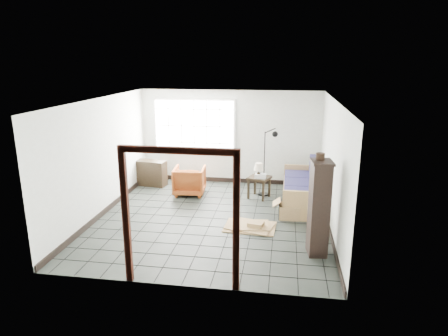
% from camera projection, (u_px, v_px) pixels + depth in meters
% --- Properties ---
extents(ground, '(5.50, 5.50, 0.00)m').
position_uv_depth(ground, '(213.00, 218.00, 8.83)').
color(ground, black).
rests_on(ground, ground).
extents(room_shell, '(5.02, 5.52, 2.61)m').
position_uv_depth(room_shell, '(212.00, 144.00, 8.41)').
color(room_shell, beige).
rests_on(room_shell, ground).
extents(window_panel, '(2.32, 0.08, 1.52)m').
position_uv_depth(window_panel, '(194.00, 126.00, 11.12)').
color(window_panel, silver).
rests_on(window_panel, ground).
extents(doorway_trim, '(1.80, 0.08, 2.20)m').
position_uv_depth(doorway_trim, '(179.00, 201.00, 5.89)').
color(doorway_trim, '#37140C').
rests_on(doorway_trim, ground).
extents(futon_sofa, '(0.88, 2.28, 1.01)m').
position_uv_depth(futon_sofa, '(304.00, 189.00, 9.62)').
color(futon_sofa, olive).
rests_on(futon_sofa, ground).
extents(armchair, '(0.83, 0.78, 0.80)m').
position_uv_depth(armchair, '(189.00, 179.00, 10.33)').
color(armchair, maroon).
rests_on(armchair, ground).
extents(side_table, '(0.64, 0.64, 0.55)m').
position_uv_depth(side_table, '(259.00, 181.00, 10.03)').
color(side_table, black).
rests_on(side_table, ground).
extents(table_lamp, '(0.26, 0.26, 0.37)m').
position_uv_depth(table_lamp, '(259.00, 168.00, 9.87)').
color(table_lamp, black).
rests_on(table_lamp, side_table).
extents(projector, '(0.29, 0.23, 0.10)m').
position_uv_depth(projector, '(260.00, 176.00, 9.91)').
color(projector, silver).
rests_on(projector, side_table).
extents(floor_lamp, '(0.46, 0.32, 1.77)m').
position_uv_depth(floor_lamp, '(269.00, 160.00, 10.05)').
color(floor_lamp, black).
rests_on(floor_lamp, ground).
extents(console_shelf, '(0.95, 0.49, 0.70)m').
position_uv_depth(console_shelf, '(150.00, 173.00, 11.06)').
color(console_shelf, black).
rests_on(console_shelf, ground).
extents(tall_shelf, '(0.41, 0.51, 1.73)m').
position_uv_depth(tall_shelf, '(319.00, 208.00, 7.02)').
color(tall_shelf, black).
rests_on(tall_shelf, ground).
extents(pot, '(0.18, 0.18, 0.12)m').
position_uv_depth(pot, '(320.00, 156.00, 6.85)').
color(pot, black).
rests_on(pot, tall_shelf).
extents(open_box, '(0.76, 0.39, 0.42)m').
position_uv_depth(open_box, '(289.00, 211.00, 8.81)').
color(open_box, olive).
rests_on(open_box, ground).
extents(cardboard_pile, '(1.10, 0.89, 0.15)m').
position_uv_depth(cardboard_pile, '(251.00, 226.00, 8.33)').
color(cardboard_pile, olive).
rests_on(cardboard_pile, ground).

